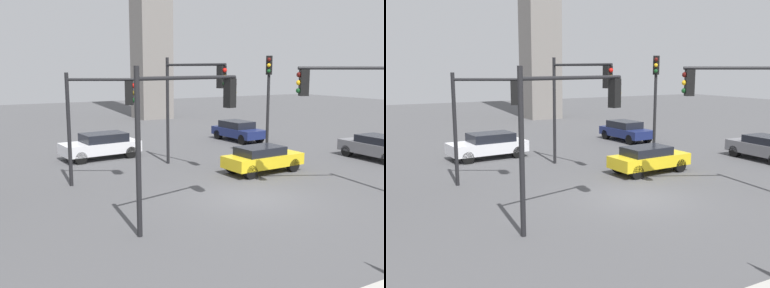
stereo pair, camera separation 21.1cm
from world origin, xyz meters
The scene contains 10 objects.
ground_plane centered at (0.00, 0.00, 0.00)m, with size 103.72×103.72×0.00m, color #4C4C4F.
traffic_light_0 centered at (0.41, 5.35, 3.90)m, with size 1.10×4.15×5.52m.
traffic_light_1 centered at (5.24, 5.49, 3.90)m, with size 0.46×0.47×5.63m.
traffic_light_2 centered at (-4.43, 4.58, 3.38)m, with size 2.60×1.55×4.80m.
traffic_light_3 centered at (3.66, -1.48, 3.78)m, with size 3.78×1.97×5.35m.
traffic_light_4 centered at (-3.35, -1.09, 3.57)m, with size 4.19×1.20×5.04m.
car_0 centered at (7.53, 11.44, 0.73)m, with size 2.01×4.11×1.37m.
car_2 centered at (10.48, 2.42, 0.72)m, with size 1.92×4.02×1.34m.
car_3 centered at (-2.64, 10.22, 0.75)m, with size 4.37×2.21×1.42m.
car_5 centered at (3.05, 3.13, 0.70)m, with size 4.00×1.81×1.29m.
Camera 1 is at (-10.07, -13.17, 4.97)m, focal length 41.01 mm.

